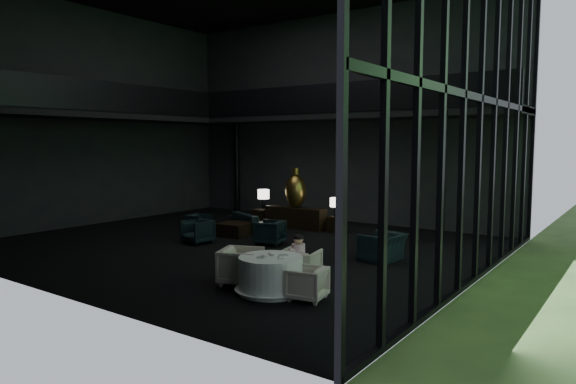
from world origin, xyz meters
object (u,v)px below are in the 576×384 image
Objects in this scene: lounge_armchair_west at (199,223)px; child at (298,249)px; console at (295,218)px; dining_chair_north at (300,263)px; dining_chair_west at (241,262)px; sofa at (252,218)px; lounge_armchair_east at (270,231)px; bronze_urn at (296,191)px; table_lamp_right at (336,203)px; coffee_table at (235,229)px; table_lamp_left at (263,195)px; side_table_left at (260,217)px; dining_table at (271,277)px; side_table_right at (336,224)px; dining_chair_east at (307,283)px; lounge_armchair_south at (198,230)px; window_armchair at (383,242)px.

lounge_armchair_west is 1.00× the size of child.
dining_chair_north is (4.17, -5.85, 0.05)m from console.
sofa is at bearing 15.60° from dining_chair_west.
lounge_armchair_east reaches higher than console.
bronze_urn is 3.24m from lounge_armchair_east.
table_lamp_right is 3.53m from coffee_table.
table_lamp_left is 0.75× the size of coffee_table.
table_lamp_left is at bearing -153.27° from lounge_armchair_east.
table_lamp_right reaches higher than side_table_left.
table_lamp_left reaches higher than dining_table.
side_table_right is 7.72m from dining_chair_east.
lounge_armchair_west is 0.76× the size of lounge_armchair_east.
console is 2.92× the size of lounge_armchair_south.
lounge_armchair_south is at bearing -126.55° from dining_chair_east.
side_table_right is at bearing -78.55° from dining_chair_north.
bronze_urn reaches higher than dining_chair_east.
dining_chair_west is (-1.77, 0.11, 0.16)m from dining_chair_east.
side_table_left is at bearing 13.82° from dining_chair_west.
bronze_urn is 7.50m from dining_chair_west.
dining_table is at bearing -121.20° from dining_chair_west.
side_table_right is 0.25× the size of sofa.
lounge_armchair_south is (1.32, -1.36, 0.09)m from lounge_armchair_west.
table_lamp_right is 0.59× the size of window_armchair.
lounge_armchair_east is at bearing 38.06° from lounge_armchair_south.
dining_chair_north is at bearing -12.64° from lounge_armchair_south.
bronze_urn is 2.80m from coffee_table.
lounge_armchair_south is at bearing -74.54° from window_armchair.
sofa is at bearing -101.68° from window_armchair.
side_table_left is (-1.60, -0.04, -1.07)m from bronze_urn.
side_table_right is 0.56× the size of dining_chair_west.
dining_chair_east is 1.78m from dining_chair_west.
window_armchair is at bearing -43.70° from dining_chair_west.
dining_chair_east is (3.38, -6.94, 0.06)m from side_table_right.
table_lamp_left reaches higher than child.
table_lamp_right is at bearing -164.84° from dining_chair_east.
dining_chair_west is at bearing -64.45° from bronze_urn.
bronze_urn is 1.46× the size of dining_chair_west.
dining_chair_east is (0.25, -3.94, -0.15)m from window_armchair.
window_armchair is at bearing -43.71° from side_table_right.
side_table_right is at bearing -66.97° from child.
side_table_right is at bearing -8.69° from dining_chair_west.
lounge_armchair_south is (-2.44, -4.15, 0.13)m from side_table_right.
dining_chair_north is 1.29× the size of dining_chair_east.
console is 1.72m from table_lamp_right.
table_lamp_right reaches higher than side_table_right.
child is at bearing -66.97° from side_table_right.
lounge_armchair_south is (0.76, -4.21, -0.68)m from table_lamp_left.
coffee_table is at bearing -35.33° from child.
lounge_armchair_south is at bearing 150.33° from dining_table.
console is 2.78× the size of dining_chair_north.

